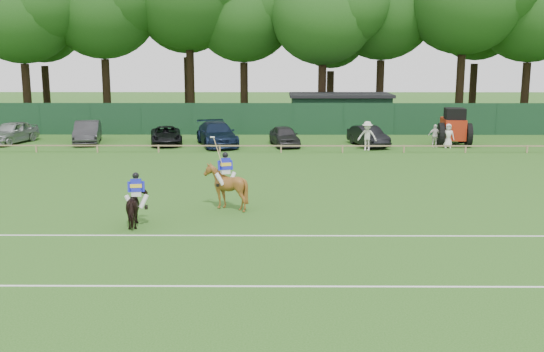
{
  "coord_description": "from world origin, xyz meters",
  "views": [
    {
      "loc": [
        0.66,
        -22.95,
        6.52
      ],
      "look_at": [
        0.5,
        3.0,
        1.4
      ],
      "focal_mm": 42.0,
      "sensor_mm": 36.0,
      "label": 1
    }
  ],
  "objects_px": {
    "spectator_mid": "(435,136)",
    "tractor": "(453,128)",
    "horse_chestnut": "(226,187)",
    "hatch_grey": "(284,136)",
    "sedan_grey": "(87,132)",
    "estate_black": "(368,136)",
    "sedan_navy": "(217,134)",
    "suv_black": "(166,136)",
    "spectator_right": "(448,136)",
    "sedan_silver": "(12,132)",
    "utility_shed": "(340,112)",
    "spectator_left": "(367,136)",
    "horse_dark": "(137,207)"
  },
  "relations": [
    {
      "from": "spectator_right",
      "to": "spectator_mid",
      "type": "bearing_deg",
      "value": 163.71
    },
    {
      "from": "sedan_grey",
      "to": "spectator_right",
      "type": "distance_m",
      "value": 25.37
    },
    {
      "from": "suv_black",
      "to": "hatch_grey",
      "type": "height_order",
      "value": "hatch_grey"
    },
    {
      "from": "utility_shed",
      "to": "tractor",
      "type": "xyz_separation_m",
      "value": [
        7.07,
        -8.67,
        -0.29
      ]
    },
    {
      "from": "hatch_grey",
      "to": "spectator_mid",
      "type": "relative_size",
      "value": 2.6
    },
    {
      "from": "sedan_silver",
      "to": "suv_black",
      "type": "xyz_separation_m",
      "value": [
        11.17,
        -0.5,
        -0.16
      ]
    },
    {
      "from": "sedan_navy",
      "to": "spectator_mid",
      "type": "height_order",
      "value": "sedan_navy"
    },
    {
      "from": "utility_shed",
      "to": "spectator_mid",
      "type": "bearing_deg",
      "value": -59.5
    },
    {
      "from": "sedan_silver",
      "to": "sedan_grey",
      "type": "xyz_separation_m",
      "value": [
        5.42,
        0.1,
        0.0
      ]
    },
    {
      "from": "sedan_silver",
      "to": "hatch_grey",
      "type": "bearing_deg",
      "value": 9.95
    },
    {
      "from": "hatch_grey",
      "to": "spectator_mid",
      "type": "bearing_deg",
      "value": -13.85
    },
    {
      "from": "sedan_silver",
      "to": "suv_black",
      "type": "bearing_deg",
      "value": 10.73
    },
    {
      "from": "horse_dark",
      "to": "spectator_right",
      "type": "distance_m",
      "value": 26.17
    },
    {
      "from": "horse_chestnut",
      "to": "sedan_grey",
      "type": "xyz_separation_m",
      "value": [
        -11.43,
        19.28,
        -0.16
      ]
    },
    {
      "from": "sedan_silver",
      "to": "utility_shed",
      "type": "xyz_separation_m",
      "value": [
        24.28,
        7.86,
        0.75
      ]
    },
    {
      "from": "horse_dark",
      "to": "tractor",
      "type": "bearing_deg",
      "value": -140.25
    },
    {
      "from": "spectator_left",
      "to": "horse_dark",
      "type": "bearing_deg",
      "value": -107.66
    },
    {
      "from": "suv_black",
      "to": "estate_black",
      "type": "distance_m",
      "value": 14.22
    },
    {
      "from": "horse_chestnut",
      "to": "estate_black",
      "type": "distance_m",
      "value": 19.87
    },
    {
      "from": "sedan_navy",
      "to": "tractor",
      "type": "relative_size",
      "value": 1.69
    },
    {
      "from": "horse_chestnut",
      "to": "sedan_navy",
      "type": "height_order",
      "value": "horse_chestnut"
    },
    {
      "from": "sedan_navy",
      "to": "spectator_left",
      "type": "relative_size",
      "value": 2.89
    },
    {
      "from": "sedan_grey",
      "to": "utility_shed",
      "type": "distance_m",
      "value": 20.41
    },
    {
      "from": "spectator_mid",
      "to": "sedan_grey",
      "type": "bearing_deg",
      "value": 169.64
    },
    {
      "from": "horse_chestnut",
      "to": "spectator_mid",
      "type": "bearing_deg",
      "value": -144.61
    },
    {
      "from": "sedan_silver",
      "to": "tractor",
      "type": "bearing_deg",
      "value": 11.83
    },
    {
      "from": "hatch_grey",
      "to": "spectator_right",
      "type": "xyz_separation_m",
      "value": [
        11.17,
        -0.81,
        0.13
      ]
    },
    {
      "from": "sedan_navy",
      "to": "estate_black",
      "type": "bearing_deg",
      "value": -16.95
    },
    {
      "from": "horse_chestnut",
      "to": "sedan_navy",
      "type": "relative_size",
      "value": 0.34
    },
    {
      "from": "spectator_mid",
      "to": "tractor",
      "type": "bearing_deg",
      "value": 22.37
    },
    {
      "from": "spectator_mid",
      "to": "utility_shed",
      "type": "xyz_separation_m",
      "value": [
        -5.59,
        9.48,
        0.75
      ]
    },
    {
      "from": "spectator_right",
      "to": "horse_dark",
      "type": "bearing_deg",
      "value": -125.1
    },
    {
      "from": "hatch_grey",
      "to": "suv_black",
      "type": "bearing_deg",
      "value": 164.42
    },
    {
      "from": "sedan_navy",
      "to": "estate_black",
      "type": "relative_size",
      "value": 1.33
    },
    {
      "from": "hatch_grey",
      "to": "tractor",
      "type": "xyz_separation_m",
      "value": [
        11.82,
        0.33,
        0.55
      ]
    },
    {
      "from": "hatch_grey",
      "to": "spectator_right",
      "type": "relative_size",
      "value": 2.47
    },
    {
      "from": "hatch_grey",
      "to": "spectator_left",
      "type": "xyz_separation_m",
      "value": [
        5.48,
        -1.97,
        0.27
      ]
    },
    {
      "from": "sedan_navy",
      "to": "hatch_grey",
      "type": "height_order",
      "value": "sedan_navy"
    },
    {
      "from": "sedan_navy",
      "to": "spectator_right",
      "type": "bearing_deg",
      "value": -19.2
    },
    {
      "from": "utility_shed",
      "to": "sedan_navy",
      "type": "bearing_deg",
      "value": -136.84
    },
    {
      "from": "horse_chestnut",
      "to": "estate_black",
      "type": "xyz_separation_m",
      "value": [
        8.52,
        17.95,
        -0.25
      ]
    },
    {
      "from": "hatch_grey",
      "to": "spectator_left",
      "type": "bearing_deg",
      "value": -30.96
    },
    {
      "from": "sedan_navy",
      "to": "spectator_right",
      "type": "distance_m",
      "value": 15.92
    },
    {
      "from": "horse_dark",
      "to": "hatch_grey",
      "type": "relative_size",
      "value": 0.43
    },
    {
      "from": "spectator_right",
      "to": "sedan_silver",
      "type": "bearing_deg",
      "value": -178.21
    },
    {
      "from": "horse_dark",
      "to": "horse_chestnut",
      "type": "relative_size",
      "value": 0.92
    },
    {
      "from": "spectator_right",
      "to": "utility_shed",
      "type": "distance_m",
      "value": 11.76
    },
    {
      "from": "suv_black",
      "to": "horse_chestnut",
      "type": "bearing_deg",
      "value": -84.07
    },
    {
      "from": "sedan_navy",
      "to": "spectator_right",
      "type": "height_order",
      "value": "spectator_right"
    },
    {
      "from": "estate_black",
      "to": "spectator_mid",
      "type": "height_order",
      "value": "spectator_mid"
    }
  ]
}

